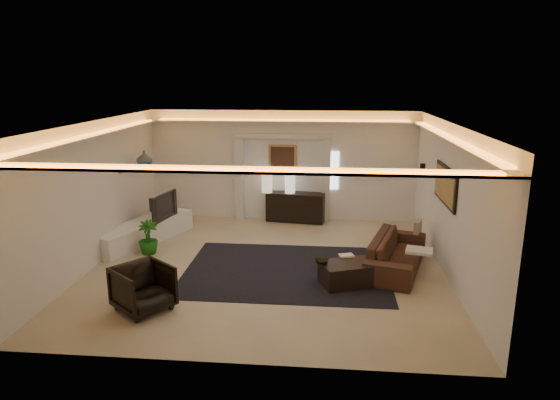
# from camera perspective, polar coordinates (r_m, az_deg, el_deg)

# --- Properties ---
(floor) EXTENTS (7.00, 7.00, 0.00)m
(floor) POSITION_cam_1_polar(r_m,az_deg,el_deg) (10.12, -1.46, -7.69)
(floor) COLOR beige
(floor) RESTS_ON ground
(ceiling) EXTENTS (7.00, 7.00, 0.00)m
(ceiling) POSITION_cam_1_polar(r_m,az_deg,el_deg) (9.43, -1.57, 8.89)
(ceiling) COLOR white
(ceiling) RESTS_ON ground
(wall_back) EXTENTS (7.00, 0.00, 7.00)m
(wall_back) POSITION_cam_1_polar(r_m,az_deg,el_deg) (13.08, 0.31, 3.98)
(wall_back) COLOR white
(wall_back) RESTS_ON ground
(wall_front) EXTENTS (7.00, 0.00, 7.00)m
(wall_front) POSITION_cam_1_polar(r_m,az_deg,el_deg) (6.37, -5.26, -7.25)
(wall_front) COLOR white
(wall_front) RESTS_ON ground
(wall_left) EXTENTS (0.00, 7.00, 7.00)m
(wall_left) POSITION_cam_1_polar(r_m,az_deg,el_deg) (10.66, -20.54, 0.71)
(wall_left) COLOR white
(wall_left) RESTS_ON ground
(wall_right) EXTENTS (0.00, 7.00, 7.00)m
(wall_right) POSITION_cam_1_polar(r_m,az_deg,el_deg) (9.90, 19.05, -0.16)
(wall_right) COLOR white
(wall_right) RESTS_ON ground
(cove_soffit) EXTENTS (7.00, 7.00, 0.04)m
(cove_soffit) POSITION_cam_1_polar(r_m,az_deg,el_deg) (9.46, -1.56, 7.20)
(cove_soffit) COLOR silver
(cove_soffit) RESTS_ON ceiling
(daylight_slit) EXTENTS (0.25, 0.03, 1.00)m
(daylight_slit) POSITION_cam_1_polar(r_m,az_deg,el_deg) (13.03, 6.23, 3.41)
(daylight_slit) COLOR white
(daylight_slit) RESTS_ON wall_back
(area_rug) EXTENTS (4.00, 3.00, 0.01)m
(area_rug) POSITION_cam_1_polar(r_m,az_deg,el_deg) (9.89, 0.73, -8.17)
(area_rug) COLOR black
(area_rug) RESTS_ON ground
(pilaster_left) EXTENTS (0.22, 0.20, 2.20)m
(pilaster_left) POSITION_cam_1_polar(r_m,az_deg,el_deg) (13.20, -4.72, 2.47)
(pilaster_left) COLOR silver
(pilaster_left) RESTS_ON ground
(pilaster_right) EXTENTS (0.22, 0.20, 2.20)m
(pilaster_right) POSITION_cam_1_polar(r_m,az_deg,el_deg) (13.00, 5.32, 2.28)
(pilaster_right) COLOR silver
(pilaster_right) RESTS_ON ground
(alcove_header) EXTENTS (2.52, 0.20, 0.12)m
(alcove_header) POSITION_cam_1_polar(r_m,az_deg,el_deg) (12.86, 0.27, 7.41)
(alcove_header) COLOR silver
(alcove_header) RESTS_ON wall_back
(painting_frame) EXTENTS (0.74, 0.04, 0.74)m
(painting_frame) POSITION_cam_1_polar(r_m,az_deg,el_deg) (13.01, 0.29, 4.82)
(painting_frame) COLOR tan
(painting_frame) RESTS_ON wall_back
(painting_canvas) EXTENTS (0.62, 0.02, 0.62)m
(painting_canvas) POSITION_cam_1_polar(r_m,az_deg,el_deg) (12.99, 0.29, 4.80)
(painting_canvas) COLOR #4C2D1E
(painting_canvas) RESTS_ON wall_back
(art_panel_frame) EXTENTS (0.04, 1.64, 0.74)m
(art_panel_frame) POSITION_cam_1_polar(r_m,az_deg,el_deg) (10.12, 18.61, 1.63)
(art_panel_frame) COLOR black
(art_panel_frame) RESTS_ON wall_right
(art_panel_gold) EXTENTS (0.02, 1.50, 0.62)m
(art_panel_gold) POSITION_cam_1_polar(r_m,az_deg,el_deg) (10.11, 18.48, 1.64)
(art_panel_gold) COLOR tan
(art_panel_gold) RESTS_ON wall_right
(wall_sconce) EXTENTS (0.12, 0.12, 0.22)m
(wall_sconce) POSITION_cam_1_polar(r_m,az_deg,el_deg) (11.92, 16.17, 3.54)
(wall_sconce) COLOR black
(wall_sconce) RESTS_ON wall_right
(wall_niche) EXTENTS (0.10, 0.55, 0.04)m
(wall_niche) POSITION_cam_1_polar(r_m,az_deg,el_deg) (11.84, -17.47, 3.22)
(wall_niche) COLOR silver
(wall_niche) RESTS_ON wall_left
(console) EXTENTS (1.57, 0.68, 0.76)m
(console) POSITION_cam_1_polar(r_m,az_deg,el_deg) (13.04, 1.81, -0.79)
(console) COLOR black
(console) RESTS_ON ground
(lamp_left) EXTENTS (0.33, 0.33, 0.62)m
(lamp_left) POSITION_cam_1_polar(r_m,az_deg,el_deg) (12.94, -1.53, 2.24)
(lamp_left) COLOR beige
(lamp_left) RESTS_ON console
(lamp_right) EXTENTS (0.27, 0.27, 0.58)m
(lamp_right) POSITION_cam_1_polar(r_m,az_deg,el_deg) (12.89, 1.16, 2.19)
(lamp_right) COLOR white
(lamp_right) RESTS_ON console
(media_ledge) EXTENTS (1.69, 2.81, 0.52)m
(media_ledge) POSITION_cam_1_polar(r_m,az_deg,el_deg) (11.94, -15.45, -3.61)
(media_ledge) COLOR white
(media_ledge) RESTS_ON ground
(tv) EXTENTS (1.09, 0.35, 0.62)m
(tv) POSITION_cam_1_polar(r_m,az_deg,el_deg) (11.89, -13.65, -0.86)
(tv) COLOR black
(tv) RESTS_ON media_ledge
(figurine) EXTENTS (0.13, 0.13, 0.34)m
(figurine) POSITION_cam_1_polar(r_m,az_deg,el_deg) (12.65, -14.61, -0.60)
(figurine) COLOR #381E15
(figurine) RESTS_ON media_ledge
(ginger_jar) EXTENTS (0.43, 0.43, 0.38)m
(ginger_jar) POSITION_cam_1_polar(r_m,az_deg,el_deg) (12.14, -15.42, 4.64)
(ginger_jar) COLOR slate
(ginger_jar) RESTS_ON wall_niche
(plant) EXTENTS (0.54, 0.54, 0.74)m
(plant) POSITION_cam_1_polar(r_m,az_deg,el_deg) (11.07, -15.02, -4.21)
(plant) COLOR #1B5E14
(plant) RESTS_ON ground
(sofa) EXTENTS (2.45, 1.51, 0.67)m
(sofa) POSITION_cam_1_polar(r_m,az_deg,el_deg) (10.15, 13.33, -5.99)
(sofa) COLOR #472618
(sofa) RESTS_ON ground
(throw_blanket) EXTENTS (0.57, 0.51, 0.05)m
(throw_blanket) POSITION_cam_1_polar(r_m,az_deg,el_deg) (9.74, 15.80, -5.67)
(throw_blanket) COLOR beige
(throw_blanket) RESTS_ON sofa
(throw_pillow) EXTENTS (0.23, 0.37, 0.36)m
(throw_pillow) POSITION_cam_1_polar(r_m,az_deg,el_deg) (11.09, 15.63, -3.23)
(throw_pillow) COLOR tan
(throw_pillow) RESTS_ON sofa
(coffee_table) EXTENTS (1.32, 1.00, 0.44)m
(coffee_table) POSITION_cam_1_polar(r_m,az_deg,el_deg) (9.34, 8.42, -8.42)
(coffee_table) COLOR black
(coffee_table) RESTS_ON ground
(bowl) EXTENTS (0.28, 0.28, 0.07)m
(bowl) POSITION_cam_1_polar(r_m,az_deg,el_deg) (9.17, 4.82, -7.14)
(bowl) COLOR black
(bowl) RESTS_ON coffee_table
(magazine) EXTENTS (0.31, 0.27, 0.03)m
(magazine) POSITION_cam_1_polar(r_m,az_deg,el_deg) (9.55, 7.67, -6.46)
(magazine) COLOR #FFE9C4
(magazine) RESTS_ON coffee_table
(armchair) EXTENTS (1.17, 1.17, 0.77)m
(armchair) POSITION_cam_1_polar(r_m,az_deg,el_deg) (8.51, -15.55, -9.80)
(armchair) COLOR black
(armchair) RESTS_ON ground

